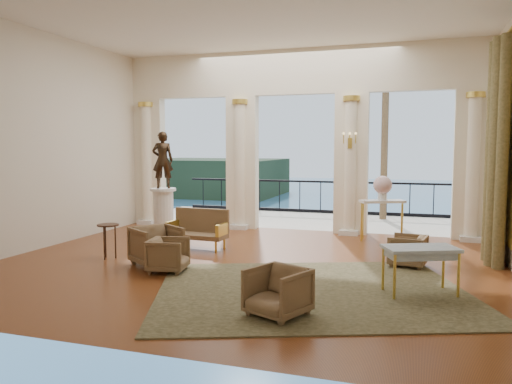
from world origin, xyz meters
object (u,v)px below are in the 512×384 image
(settee, at_px, (199,229))
(game_table, at_px, (420,252))
(statue, at_px, (163,160))
(console_table, at_px, (382,207))
(side_table, at_px, (108,229))
(armchair_a, at_px, (156,244))
(armchair_d, at_px, (168,253))
(pedestal, at_px, (164,214))
(armchair_b, at_px, (278,290))
(armchair_c, at_px, (408,249))

(settee, bearing_deg, game_table, -21.99)
(settee, height_order, statue, statue)
(console_table, bearing_deg, settee, -175.76)
(settee, distance_m, game_table, 4.85)
(side_table, bearing_deg, game_table, -6.30)
(armchair_a, bearing_deg, statue, 59.31)
(armchair_d, xyz_separation_m, statue, (-1.60, 2.80, 1.49))
(armchair_a, height_order, pedestal, pedestal)
(armchair_b, relative_size, armchair_c, 1.09)
(settee, distance_m, pedestal, 1.50)
(statue, distance_m, console_table, 5.09)
(settee, relative_size, console_table, 1.21)
(armchair_c, distance_m, side_table, 5.52)
(settee, bearing_deg, armchair_a, -89.62)
(armchair_d, bearing_deg, armchair_a, 39.98)
(statue, bearing_deg, armchair_b, 107.29)
(game_table, distance_m, pedestal, 6.33)
(armchair_a, distance_m, console_table, 5.16)
(armchair_a, xyz_separation_m, game_table, (4.47, -0.40, 0.23))
(statue, bearing_deg, armchair_c, 143.21)
(settee, bearing_deg, armchair_c, -1.65)
(armchair_a, xyz_separation_m, side_table, (-1.14, 0.21, 0.17))
(armchair_a, relative_size, statue, 0.60)
(pedestal, relative_size, statue, 0.89)
(settee, bearing_deg, side_table, -127.19)
(pedestal, bearing_deg, armchair_a, -64.31)
(pedestal, relative_size, side_table, 1.77)
(armchair_b, bearing_deg, armchair_a, 169.04)
(pedestal, bearing_deg, game_table, -26.87)
(pedestal, height_order, side_table, pedestal)
(armchair_c, height_order, side_table, side_table)
(armchair_c, xyz_separation_m, settee, (-4.19, 0.35, 0.09))
(armchair_b, distance_m, game_table, 2.29)
(pedestal, bearing_deg, armchair_b, -47.89)
(armchair_c, distance_m, armchair_d, 4.18)
(armchair_a, bearing_deg, game_table, -61.56)
(game_table, xyz_separation_m, console_table, (-0.80, 4.02, 0.15))
(armchair_a, distance_m, settee, 1.65)
(armchair_a, relative_size, armchair_c, 1.26)
(side_table, bearing_deg, armchair_d, -19.63)
(armchair_a, height_order, armchair_d, armchair_a)
(armchair_b, xyz_separation_m, pedestal, (-3.96, 4.38, 0.22))
(armchair_a, xyz_separation_m, armchair_d, (0.42, -0.34, -0.07))
(armchair_a, distance_m, statue, 3.08)
(game_table, height_order, statue, statue)
(armchair_b, relative_size, settee, 0.54)
(console_table, bearing_deg, pedestal, 168.97)
(side_table, bearing_deg, settee, 49.69)
(statue, distance_m, side_table, 2.57)
(console_table, relative_size, side_table, 1.59)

